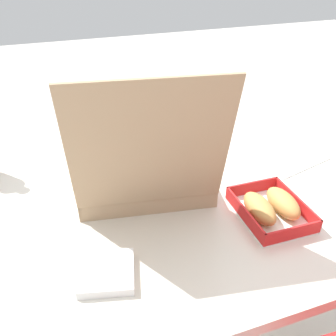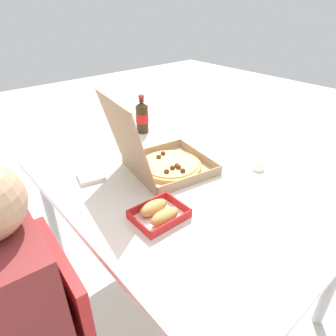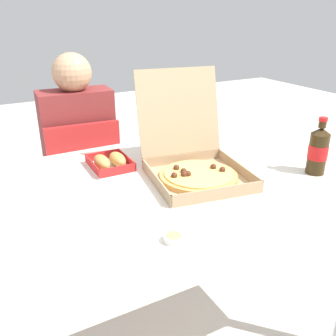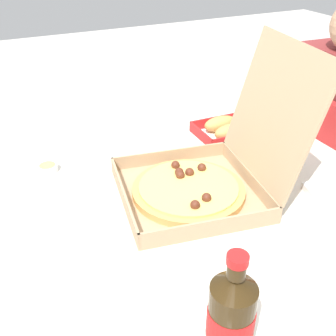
% 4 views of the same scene
% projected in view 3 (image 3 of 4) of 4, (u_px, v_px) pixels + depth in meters
% --- Properties ---
extents(ground_plane, '(10.00, 10.00, 0.00)m').
position_uv_depth(ground_plane, '(167.00, 333.00, 1.66)').
color(ground_plane, beige).
extents(dining_table, '(1.33, 0.99, 0.74)m').
position_uv_depth(dining_table, '(166.00, 200.00, 1.40)').
color(dining_table, silver).
rests_on(dining_table, ground_plane).
extents(chair, '(0.43, 0.43, 0.83)m').
position_uv_depth(chair, '(83.00, 181.00, 2.01)').
color(chair, red).
rests_on(chair, ground_plane).
extents(diner_person, '(0.37, 0.42, 1.15)m').
position_uv_depth(diner_person, '(77.00, 142.00, 1.98)').
color(diner_person, '#333847').
rests_on(diner_person, ground_plane).
extents(pizza_box_open, '(0.41, 0.48, 0.38)m').
position_uv_depth(pizza_box_open, '(194.00, 163.00, 1.41)').
color(pizza_box_open, tan).
rests_on(pizza_box_open, dining_table).
extents(bread_side_box, '(0.15, 0.19, 0.06)m').
position_uv_depth(bread_side_box, '(110.00, 162.00, 1.49)').
color(bread_side_box, white).
rests_on(bread_side_box, dining_table).
extents(cola_bottle, '(0.07, 0.07, 0.22)m').
position_uv_depth(cola_bottle, '(318.00, 150.00, 1.42)').
color(cola_bottle, '#33230F').
rests_on(cola_bottle, dining_table).
extents(paper_menu, '(0.24, 0.20, 0.00)m').
position_uv_depth(paper_menu, '(75.00, 201.00, 1.24)').
color(paper_menu, white).
rests_on(paper_menu, dining_table).
extents(napkin_pile, '(0.13, 0.13, 0.02)m').
position_uv_depth(napkin_pile, '(191.00, 145.00, 1.73)').
color(napkin_pile, white).
rests_on(napkin_pile, dining_table).
extents(dipping_sauce_cup, '(0.06, 0.06, 0.02)m').
position_uv_depth(dipping_sauce_cup, '(174.00, 238.00, 1.02)').
color(dipping_sauce_cup, white).
rests_on(dipping_sauce_cup, dining_table).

